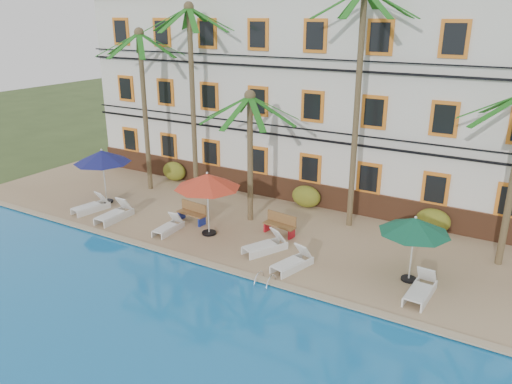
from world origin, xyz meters
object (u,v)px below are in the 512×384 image
Objects in this scene: lounger_c at (169,226)px; lounger_b at (115,214)px; bench_left at (193,212)px; pool_ladder at (265,283)px; lounger_a at (91,206)px; umbrella_red at (207,181)px; bench_right at (280,224)px; palm_b at (192,78)px; palm_c at (250,136)px; lounger_d at (266,245)px; lounger_e at (293,262)px; umbrella_blue at (102,157)px; lounger_f at (421,289)px; palm_a at (143,90)px; umbrella_green at (415,226)px; palm_d at (359,82)px.

lounger_b is at bearing -176.62° from lounger_c.
bench_left reaches higher than pool_ladder.
lounger_a is 2.58× the size of pool_ladder.
umbrella_red is 1.85× the size of bench_right.
palm_b reaches higher than palm_c.
lounger_c is at bearing -0.20° from lounger_a.
lounger_c is at bearing -174.18° from lounger_d.
lounger_a is (-7.27, -3.03, -3.72)m from palm_c.
umbrella_blue is at bearing 172.34° from lounger_e.
palm_b is at bearing 148.68° from lounger_e.
lounger_f is (15.80, 0.11, 0.01)m from lounger_a.
palm_a is 5.52× the size of bench_left.
umbrella_green is 15.32m from lounger_a.
bench_right is at bearing -132.53° from palm_d.
lounger_f is (14.02, 0.31, -0.01)m from lounger_b.
lounger_a is at bearing -166.11° from bench_right.
palm_a is 12.84m from lounger_e.
palm_c is 8.14× the size of pool_ladder.
umbrella_blue is 2.49m from lounger_a.
lounger_b is 3.71m from bench_left.
palm_d is 6.16× the size of lounger_c.
lounger_c is at bearing 3.38° from lounger_b.
palm_d is at bearing 83.42° from pool_ladder.
palm_b is 5.06× the size of lounger_a.
umbrella_green is at bearing -45.30° from palm_d.
lounger_e is at bearing -31.32° from palm_b.
palm_c is 0.59× the size of palm_d.
palm_b is 6.96m from bench_left.
palm_a is at bearing -163.58° from palm_b.
palm_c is 3.07× the size of lounger_b.
palm_b reaches higher than umbrella_blue.
palm_b is at bearing 160.18° from lounger_f.
lounger_b is at bearing -169.26° from umbrella_red.
umbrella_red is 3.70m from bench_right.
bench_right is at bearing 110.54° from pool_ladder.
umbrella_blue is at bearing 175.39° from umbrella_red.
palm_a reaches higher than lounger_c.
palm_a is at bearing 139.12° from lounger_c.
lounger_c is 0.88× the size of lounger_e.
umbrella_green reaches higher than lounger_f.
palm_c is 5.06m from lounger_d.
lounger_e is at bearing -7.66° from umbrella_blue.
umbrella_blue is 1.83× the size of bench_left.
palm_a is 0.82× the size of palm_d.
pool_ladder is (-0.38, -1.47, -0.28)m from lounger_e.
lounger_f is 1.25× the size of bench_left.
lounger_f reaches higher than lounger_d.
palm_b is at bearing 113.33° from lounger_c.
lounger_b is at bearing -153.02° from palm_d.
umbrella_red reaches higher than lounger_d.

